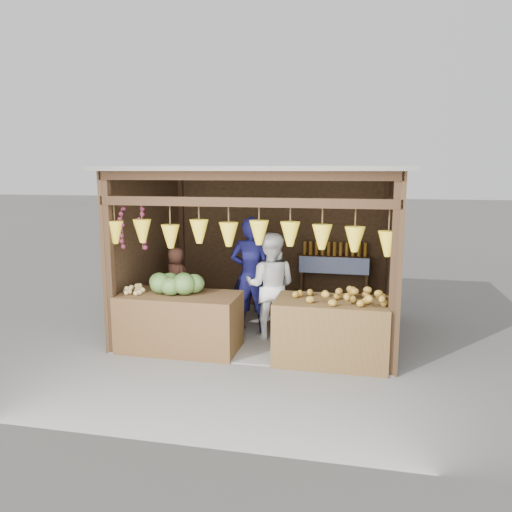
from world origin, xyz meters
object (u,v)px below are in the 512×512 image
Objects in this scene: counter_left at (180,322)px; counter_right at (331,331)px; vendor_seated at (176,278)px; man_standing at (251,275)px; woman_standing at (271,286)px.

counter_right is (2.20, -0.02, 0.02)m from counter_left.
man_standing is at bearing -148.82° from vendor_seated.
man_standing is (0.85, 1.02, 0.53)m from counter_left.
counter_left is 0.92× the size of man_standing.
counter_right is 1.78m from man_standing.
vendor_seated is at bearing -7.22° from man_standing.
counter_left is 1.42m from man_standing.
woman_standing is (1.21, 0.79, 0.42)m from counter_left.
vendor_seated reaches higher than counter_left.
vendor_seated is (-2.69, 1.18, 0.37)m from counter_right.
counter_right is 1.34m from woman_standing.
man_standing is 1.35m from vendor_seated.
counter_left is at bearing 49.01° from man_standing.
man_standing is 1.13× the size of woman_standing.
counter_left is at bearing 179.46° from counter_right.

